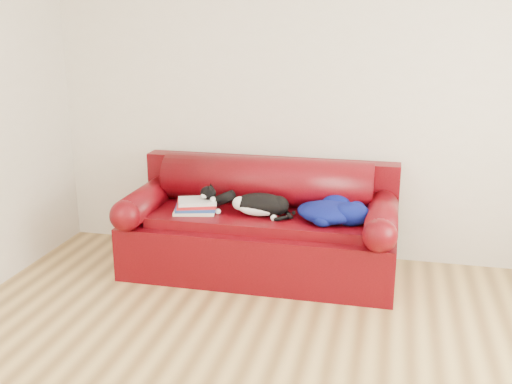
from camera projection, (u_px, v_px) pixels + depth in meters
ground at (266, 383)px, 3.33m from camera, size 4.50×4.50×0.00m
room_shell at (294, 81)px, 2.85m from camera, size 4.52×4.02×2.61m
sofa_base at (260, 243)px, 4.74m from camera, size 2.10×0.90×0.50m
sofa_back at (267, 198)px, 4.88m from camera, size 2.10×1.01×0.88m
book_stack at (196, 206)px, 4.66m from camera, size 0.36×0.31×0.10m
cat at (260, 205)px, 4.56m from camera, size 0.60×0.24×0.22m
blanket at (332, 211)px, 4.45m from camera, size 0.58×0.46×0.17m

